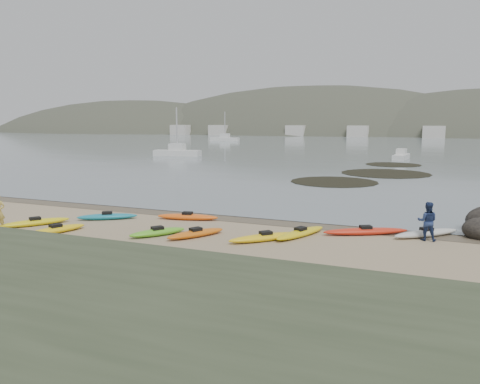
% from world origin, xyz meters
% --- Properties ---
extents(ground, '(600.00, 600.00, 0.00)m').
position_xyz_m(ground, '(0.00, 0.00, 0.00)').
color(ground, tan).
rests_on(ground, ground).
extents(wet_sand, '(60.00, 60.00, 0.00)m').
position_xyz_m(wet_sand, '(0.00, -0.30, 0.00)').
color(wet_sand, brown).
rests_on(wet_sand, ground).
extents(water, '(1200.00, 1200.00, 0.00)m').
position_xyz_m(water, '(0.00, 300.00, 0.01)').
color(water, slate).
rests_on(water, ground).
extents(kayaks, '(22.50, 9.54, 0.34)m').
position_xyz_m(kayaks, '(0.15, -3.80, 0.17)').
color(kayaks, teal).
rests_on(kayaks, ground).
extents(person_east, '(0.91, 0.72, 1.85)m').
position_xyz_m(person_east, '(10.20, -1.59, 0.92)').
color(person_east, navy).
rests_on(person_east, ground).
extents(kelp_mats, '(12.37, 27.42, 0.04)m').
position_xyz_m(kelp_mats, '(4.44, 26.74, 0.03)').
color(kelp_mats, black).
rests_on(kelp_mats, water).
extents(moored_boats, '(101.54, 75.79, 1.12)m').
position_xyz_m(moored_boats, '(2.31, 79.28, 0.53)').
color(moored_boats, silver).
rests_on(moored_boats, ground).
extents(far_town, '(199.00, 5.00, 4.00)m').
position_xyz_m(far_town, '(6.00, 145.00, 2.00)').
color(far_town, beige).
rests_on(far_town, ground).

